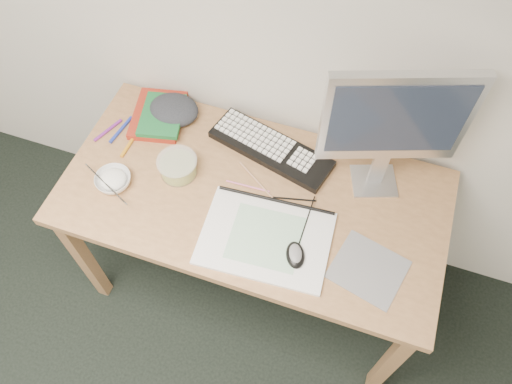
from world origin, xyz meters
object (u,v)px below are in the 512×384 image
sketchpad (266,238)px  desk (253,206)px  keyboard (271,149)px  rice_bowl (113,181)px  monitor (395,122)px

sketchpad → desk: bearing=119.0°
keyboard → rice_bowl: rice_bowl is taller
keyboard → monitor: 0.52m
keyboard → rice_bowl: bearing=-131.8°
rice_bowl → sketchpad: bearing=-3.4°
monitor → rice_bowl: bearing=179.8°
sketchpad → rice_bowl: size_ratio=3.35×
desk → monitor: monitor is taller
monitor → rice_bowl: size_ratio=4.12×
desk → keyboard: keyboard is taller
desk → keyboard: 0.23m
desk → sketchpad: bearing=-57.2°
sketchpad → keyboard: keyboard is taller
sketchpad → monitor: 0.57m
monitor → rice_bowl: monitor is taller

